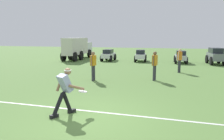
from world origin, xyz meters
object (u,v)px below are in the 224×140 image
frisbee_thrower (65,89)px  parked_car_slot_d (216,56)px  parked_car_slot_c (181,57)px  teammate_near_sideline (155,63)px  parked_car_slot_a (108,55)px  box_truck (78,47)px  parked_car_slot_b (141,55)px  teammate_midfield (93,63)px  teammate_deep (180,58)px  frisbee_in_flight (83,91)px

frisbee_thrower → parked_car_slot_d: bearing=65.9°
parked_car_slot_c → teammate_near_sideline: bearing=-100.1°
parked_car_slot_a → parked_car_slot_d: parked_car_slot_d is taller
box_truck → parked_car_slot_a: bearing=-8.6°
teammate_near_sideline → parked_car_slot_b: bearing=103.2°
frisbee_thrower → parked_car_slot_c: bearing=76.0°
parked_car_slot_b → teammate_near_sideline: bearing=-76.8°
parked_car_slot_d → box_truck: (-13.08, 0.73, 0.49)m
teammate_near_sideline → parked_car_slot_d: (4.36, 8.47, -0.20)m
parked_car_slot_a → parked_car_slot_c: same height
parked_car_slot_c → teammate_midfield: bearing=-116.0°
frisbee_thrower → teammate_near_sideline: 6.37m
frisbee_thrower → teammate_near_sideline: teammate_near_sideline is taller
frisbee_thrower → parked_car_slot_a: frisbee_thrower is taller
parked_car_slot_b → parked_car_slot_c: same height
teammate_near_sideline → teammate_deep: same height
frisbee_in_flight → box_truck: 16.44m
frisbee_thrower → parked_car_slot_d: frisbee_thrower is taller
frisbee_in_flight → parked_car_slot_c: (3.24, 14.28, -0.09)m
frisbee_thrower → parked_car_slot_a: bearing=101.9°
frisbee_in_flight → teammate_near_sideline: 5.91m
frisbee_thrower → teammate_near_sideline: size_ratio=0.91×
frisbee_thrower → teammate_deep: size_ratio=0.91×
parked_car_slot_b → parked_car_slot_d: size_ratio=0.94×
parked_car_slot_d → parked_car_slot_a: bearing=178.8°
frisbee_in_flight → box_truck: bearing=115.3°
frisbee_thrower → frisbee_in_flight: (0.42, 0.35, -0.14)m
frisbee_in_flight → teammate_deep: 9.25m
frisbee_thrower → box_truck: size_ratio=0.24×
parked_car_slot_a → box_truck: (-3.51, 0.53, 0.67)m
frisbee_in_flight → frisbee_thrower: bearing=-139.7°
teammate_midfield → teammate_deep: (4.47, 4.04, 0.00)m
teammate_midfield → parked_car_slot_c: size_ratio=0.70×
teammate_near_sideline → teammate_deep: size_ratio=1.00×
parked_car_slot_a → parked_car_slot_d: bearing=-1.2°
teammate_midfield → teammate_near_sideline: bearing=17.0°
parked_car_slot_d → box_truck: box_truck is taller
parked_car_slot_c → box_truck: (-10.26, 0.57, 0.67)m
frisbee_thrower → frisbee_in_flight: 0.56m
parked_car_slot_c → parked_car_slot_a: bearing=179.7°
box_truck → frisbee_thrower: bearing=-66.5°
teammate_near_sideline → teammate_midfield: bearing=-163.0°
frisbee_thrower → box_truck: (-6.61, 15.20, 0.44)m
frisbee_thrower → parked_car_slot_b: frisbee_thrower is taller
parked_car_slot_b → teammate_midfield: bearing=-96.1°
parked_car_slot_c → parked_car_slot_d: size_ratio=0.92×
frisbee_in_flight → teammate_midfield: 4.92m
teammate_deep → teammate_midfield: bearing=-137.9°
parked_car_slot_c → parked_car_slot_d: 2.83m
frisbee_thrower → parked_car_slot_d: 15.85m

